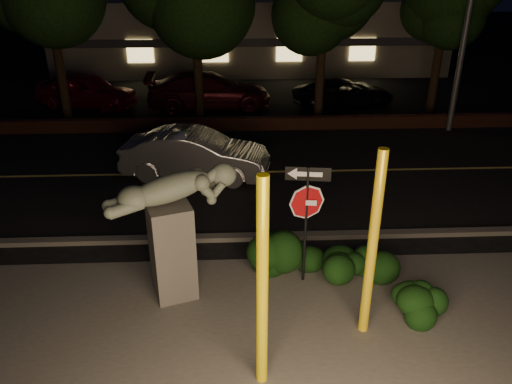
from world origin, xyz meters
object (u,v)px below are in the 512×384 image
yellow_pole_right (372,247)px  parked_car_dark (345,93)px  parked_car_darkred (209,91)px  sculpture (172,221)px  silver_sedan (195,154)px  yellow_pole_left (262,288)px  parked_car_red (86,90)px  signpost (307,203)px

yellow_pole_right → parked_car_dark: size_ratio=0.78×
parked_car_darkred → sculpture: bearing=176.4°
silver_sedan → sculpture: bearing=-169.9°
yellow_pole_left → parked_car_dark: size_ratio=0.80×
yellow_pole_right → parked_car_red: yellow_pole_right is taller
yellow_pole_left → sculpture: yellow_pole_left is taller
signpost → parked_car_dark: signpost is taller
parked_car_red → yellow_pole_left: bearing=-138.3°
yellow_pole_right → parked_car_red: (-8.89, 15.29, -1.01)m
parked_car_darkred → parked_car_dark: bearing=-94.0°
sculpture → parked_car_red: sculpture is taller
parked_car_red → parked_car_dark: 11.59m
yellow_pole_left → yellow_pole_right: bearing=29.9°
parked_car_darkred → signpost: bearing=-172.5°
signpost → parked_car_darkred: 13.55m
sculpture → parked_car_dark: bearing=46.8°
yellow_pole_right → signpost: bearing=119.6°
parked_car_red → parked_car_darkred: size_ratio=0.82×
sculpture → parked_car_red: (-5.38, 14.02, -0.90)m
signpost → silver_sedan: 6.29m
yellow_pole_left → silver_sedan: bearing=100.7°
yellow_pole_left → sculpture: (-1.58, 2.39, -0.15)m
yellow_pole_right → yellow_pole_left: bearing=-150.1°
parked_car_dark → signpost: bearing=147.8°
sculpture → parked_car_red: 15.04m
yellow_pole_left → sculpture: 2.87m
parked_car_darkred → silver_sedan: bearing=176.1°
yellow_pole_left → parked_car_red: bearing=113.0°
parked_car_darkred → parked_car_dark: parked_car_darkred is taller
signpost → sculpture: 2.64m
silver_sedan → parked_car_dark: (6.18, 7.57, -0.10)m
yellow_pole_left → parked_car_dark: bearing=73.8°
signpost → silver_sedan: (-2.60, 5.62, -1.11)m
signpost → parked_car_red: size_ratio=0.58×
yellow_pole_left → parked_car_darkred: size_ratio=0.67×
signpost → parked_car_red: 15.91m
parked_car_red → parked_car_darkred: 5.52m
yellow_pole_right → parked_car_dark: yellow_pole_right is taller
parked_car_darkred → yellow_pole_left: bearing=-177.9°
parked_car_red → parked_car_dark: parked_car_red is taller
parked_car_darkred → yellow_pole_right: bearing=-170.3°
yellow_pole_left → silver_sedan: 8.53m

